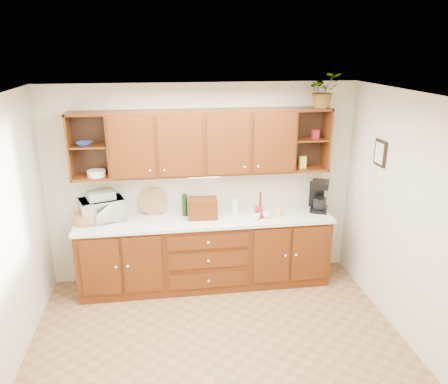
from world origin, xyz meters
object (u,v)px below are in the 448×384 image
object	(u,v)px
bread_box	(202,208)
coffee_maker	(319,196)
potted_plant	(324,90)
microwave	(102,210)

from	to	relation	value
bread_box	coffee_maker	world-z (taller)	coffee_maker
bread_box	coffee_maker	xyz separation A→B (m)	(1.55, 0.06, 0.07)
bread_box	potted_plant	xyz separation A→B (m)	(1.51, 0.06, 1.44)
microwave	potted_plant	xyz separation A→B (m)	(2.76, -0.04, 1.42)
coffee_maker	bread_box	bearing A→B (deg)	-153.91
microwave	bread_box	world-z (taller)	microwave
microwave	potted_plant	bearing A→B (deg)	-19.51
bread_box	potted_plant	bearing A→B (deg)	4.35
coffee_maker	potted_plant	size ratio (longest dim) A/B	0.95
microwave	potted_plant	distance (m)	3.11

